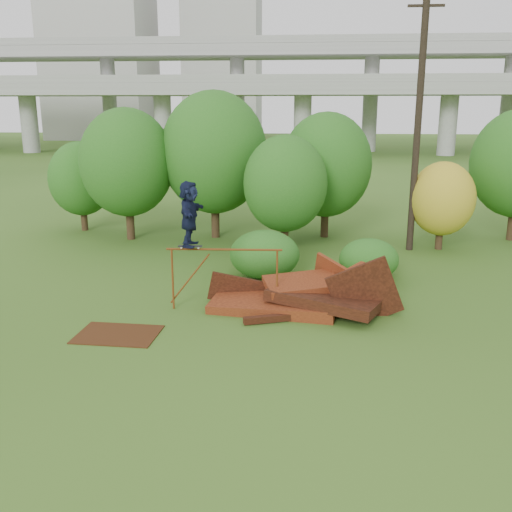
# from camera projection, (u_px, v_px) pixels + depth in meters

# --- Properties ---
(ground) EXTENTS (240.00, 240.00, 0.00)m
(ground) POSITION_uv_depth(u_px,v_px,m) (279.00, 333.00, 15.35)
(ground) COLOR #2D5116
(ground) RESTS_ON ground
(scrap_pile) EXTENTS (5.94, 3.56, 2.28)m
(scrap_pile) POSITION_uv_depth(u_px,v_px,m) (300.00, 297.00, 17.14)
(scrap_pile) COLOR #3F150B
(scrap_pile) RESTS_ON ground
(grind_rail) EXTENTS (3.41, 0.24, 1.88)m
(grind_rail) POSITION_uv_depth(u_px,v_px,m) (224.00, 264.00, 16.79)
(grind_rail) COLOR brown
(grind_rail) RESTS_ON ground
(skateboard) EXTENTS (0.71, 0.22, 0.07)m
(skateboard) POSITION_uv_depth(u_px,v_px,m) (190.00, 246.00, 16.69)
(skateboard) COLOR black
(skateboard) RESTS_ON grind_rail
(skater) EXTENTS (0.56, 1.77, 1.90)m
(skater) POSITION_uv_depth(u_px,v_px,m) (189.00, 214.00, 16.44)
(skater) COLOR #121833
(skater) RESTS_ON skateboard
(flat_plate) EXTENTS (2.21, 1.62, 0.03)m
(flat_plate) POSITION_uv_depth(u_px,v_px,m) (118.00, 334.00, 15.20)
(flat_plate) COLOR #3D1F0D
(flat_plate) RESTS_ON ground
(tree_0) EXTENTS (4.19, 4.19, 5.91)m
(tree_0) POSITION_uv_depth(u_px,v_px,m) (127.00, 163.00, 25.36)
(tree_0) COLOR black
(tree_0) RESTS_ON ground
(tree_1) EXTENTS (4.78, 4.78, 6.65)m
(tree_1) POSITION_uv_depth(u_px,v_px,m) (214.00, 153.00, 25.66)
(tree_1) COLOR black
(tree_1) RESTS_ON ground
(tree_2) EXTENTS (3.44, 3.44, 4.85)m
(tree_2) POSITION_uv_depth(u_px,v_px,m) (285.00, 184.00, 23.21)
(tree_2) COLOR black
(tree_2) RESTS_ON ground
(tree_3) EXTENTS (4.12, 4.12, 5.71)m
(tree_3) POSITION_uv_depth(u_px,v_px,m) (326.00, 165.00, 25.87)
(tree_3) COLOR black
(tree_3) RESTS_ON ground
(tree_4) EXTENTS (2.70, 2.70, 3.73)m
(tree_4) POSITION_uv_depth(u_px,v_px,m) (442.00, 199.00, 23.85)
(tree_4) COLOR black
(tree_4) RESTS_ON ground
(tree_6) EXTENTS (3.10, 3.10, 4.33)m
(tree_6) POSITION_uv_depth(u_px,v_px,m) (81.00, 179.00, 27.50)
(tree_6) COLOR black
(tree_6) RESTS_ON ground
(shrub_left) EXTENTS (2.48, 2.29, 1.71)m
(shrub_left) POSITION_uv_depth(u_px,v_px,m) (265.00, 254.00, 20.09)
(shrub_left) COLOR #154D14
(shrub_left) RESTS_ON ground
(shrub_right) EXTENTS (2.07, 1.90, 1.47)m
(shrub_right) POSITION_uv_depth(u_px,v_px,m) (369.00, 259.00, 19.92)
(shrub_right) COLOR #154D14
(shrub_right) RESTS_ON ground
(utility_pole) EXTENTS (1.40, 0.28, 10.50)m
(utility_pole) POSITION_uv_depth(u_px,v_px,m) (418.00, 122.00, 22.95)
(utility_pole) COLOR black
(utility_pole) RESTS_ON ground
(freeway_overpass) EXTENTS (160.00, 15.00, 13.70)m
(freeway_overpass) POSITION_uv_depth(u_px,v_px,m) (304.00, 72.00, 73.37)
(freeway_overpass) COLOR gray
(freeway_overpass) RESTS_ON ground
(building_left) EXTENTS (18.00, 16.00, 35.00)m
(building_left) POSITION_uv_depth(u_px,v_px,m) (101.00, 42.00, 105.69)
(building_left) COLOR #9E9E99
(building_left) RESTS_ON ground
(building_right) EXTENTS (14.00, 14.00, 28.00)m
(building_right) POSITION_uv_depth(u_px,v_px,m) (224.00, 64.00, 111.46)
(building_right) COLOR #9E9E99
(building_right) RESTS_ON ground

